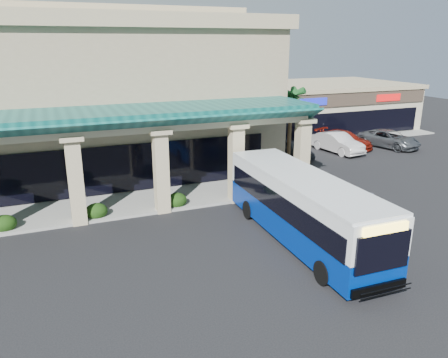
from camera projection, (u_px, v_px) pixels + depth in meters
name	position (u px, v px, depth m)	size (l,w,h in m)	color
ground	(250.00, 239.00, 21.21)	(110.00, 110.00, 0.00)	black
main_building	(52.00, 94.00, 30.78)	(30.80, 14.80, 11.35)	tan
arcade	(63.00, 165.00, 23.49)	(30.00, 6.20, 5.70)	#0D4E4B
strip_mall	(304.00, 106.00, 48.17)	(22.50, 12.50, 4.90)	beige
palm_0	(290.00, 124.00, 33.01)	(2.40, 2.40, 6.60)	#103D16
palm_1	(282.00, 122.00, 36.14)	(2.40, 2.40, 5.80)	#103D16
broadleaf_tree	(236.00, 120.00, 39.98)	(2.60, 2.60, 4.81)	black
transit_bus	(302.00, 209.00, 20.63)	(2.72, 11.67, 3.26)	#01248C
pedestrian	(371.00, 211.00, 22.27)	(0.70, 0.46, 1.91)	#414758
car_silver	(293.00, 149.00, 36.15)	(1.74, 4.32, 1.47)	#2E3137
car_white	(337.00, 143.00, 37.86)	(1.81, 5.20, 1.71)	silver
car_red	(344.00, 139.00, 39.50)	(2.16, 5.31, 1.54)	maroon
car_gray	(389.00, 139.00, 39.73)	(2.58, 5.60, 1.56)	#484C52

